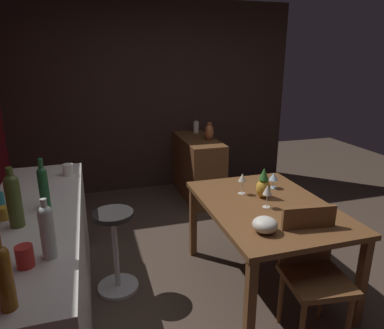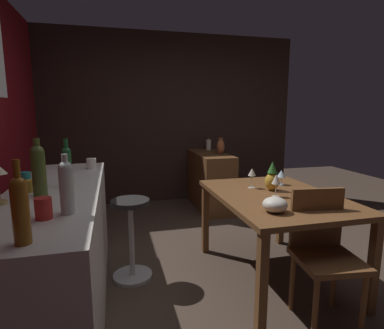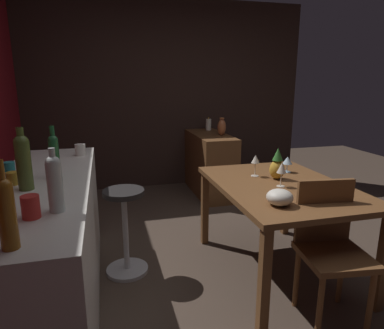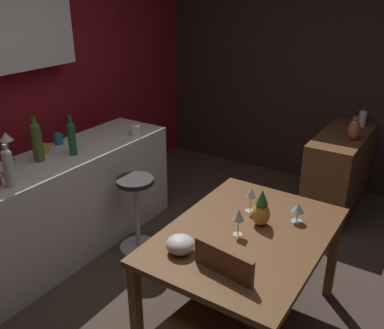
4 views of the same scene
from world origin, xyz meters
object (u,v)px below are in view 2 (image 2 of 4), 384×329
at_px(wine_bottle_olive, 39,168).
at_px(cup_mustard, 29,186).
at_px(sideboard_cabinet, 210,180).
at_px(chair_near_window, 323,250).
at_px(pineapple_centerpiece, 272,178).
at_px(bar_stool, 131,237).
at_px(wine_bottle_clear, 66,185).
at_px(vase_copper, 221,146).
at_px(cup_white, 91,164).
at_px(cup_red, 44,208).
at_px(dining_table, 276,204).
at_px(wine_glass_left, 276,180).
at_px(pillar_candle_tall, 209,145).
at_px(wine_glass_right, 281,174).
at_px(wine_glass_center, 252,173).
at_px(fruit_bowl, 275,205).
at_px(wine_bottle_green, 67,164).
at_px(wine_bottle_amber, 20,207).
at_px(cup_teal, 26,179).

height_order(wine_bottle_olive, cup_mustard, wine_bottle_olive).
height_order(sideboard_cabinet, chair_near_window, chair_near_window).
bearing_deg(pineapple_centerpiece, bar_stool, 82.79).
height_order(wine_bottle_clear, cup_mustard, wine_bottle_clear).
relative_size(wine_bottle_olive, vase_copper, 1.59).
height_order(cup_white, cup_red, cup_red).
distance_m(dining_table, wine_glass_left, 0.23).
bearing_deg(pineapple_centerpiece, vase_copper, -4.88).
height_order(wine_glass_left, pillar_candle_tall, pillar_candle_tall).
bearing_deg(wine_glass_right, wine_glass_center, 98.12).
bearing_deg(sideboard_cabinet, wine_glass_center, 174.49).
relative_size(wine_bottle_olive, cup_white, 2.98).
bearing_deg(cup_mustard, fruit_bowl, -102.16).
distance_m(sideboard_cabinet, vase_copper, 0.55).
bearing_deg(cup_red, vase_copper, -35.58).
bearing_deg(wine_glass_left, wine_bottle_olive, 94.42).
distance_m(sideboard_cabinet, wine_bottle_green, 2.68).
height_order(dining_table, wine_bottle_amber, wine_bottle_amber).
bearing_deg(wine_bottle_clear, dining_table, -68.96).
xyz_separation_m(cup_white, pillar_candle_tall, (1.68, -1.65, -0.05)).
bearing_deg(cup_white, wine_glass_left, -117.26).
distance_m(dining_table, wine_bottle_clear, 1.69).
height_order(chair_near_window, wine_glass_right, chair_near_window).
bearing_deg(dining_table, sideboard_cabinet, -1.97).
height_order(wine_bottle_green, cup_mustard, wine_bottle_green).
relative_size(sideboard_cabinet, wine_bottle_amber, 3.22).
relative_size(wine_bottle_green, cup_white, 2.77).
bearing_deg(sideboard_cabinet, pineapple_centerpiece, 178.88).
bearing_deg(wine_glass_right, wine_bottle_clear, 116.99).
height_order(wine_glass_center, pillar_candle_tall, pillar_candle_tall).
height_order(wine_glass_left, pineapple_centerpiece, pineapple_centerpiece).
bearing_deg(wine_bottle_amber, wine_bottle_green, -2.47).
bearing_deg(cup_white, pineapple_centerpiece, -110.20).
relative_size(pineapple_centerpiece, cup_teal, 2.35).
xyz_separation_m(cup_teal, pillar_candle_tall, (2.23, -2.07, -0.05)).
distance_m(wine_bottle_green, pillar_candle_tall, 2.93).
height_order(pineapple_centerpiece, vase_copper, vase_copper).
relative_size(sideboard_cabinet, cup_mustard, 9.89).
bearing_deg(dining_table, bar_stool, 76.16).
height_order(chair_near_window, wine_glass_left, wine_glass_left).
bearing_deg(cup_teal, vase_copper, -50.18).
relative_size(sideboard_cabinet, fruit_bowl, 6.46).
xyz_separation_m(wine_glass_center, wine_bottle_clear, (-0.85, 1.43, 0.17)).
distance_m(cup_red, cup_teal, 0.84).
relative_size(cup_white, cup_teal, 1.12).
distance_m(wine_bottle_amber, wine_bottle_olive, 0.76).
distance_m(wine_glass_right, cup_mustard, 2.10).
height_order(wine_glass_left, cup_red, cup_red).
bearing_deg(cup_mustard, wine_glass_left, -89.94).
distance_m(wine_glass_center, wine_bottle_green, 1.54).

